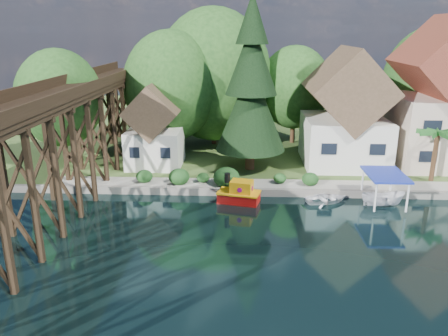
% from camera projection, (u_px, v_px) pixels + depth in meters
% --- Properties ---
extents(ground, '(140.00, 140.00, 0.00)m').
position_uv_depth(ground, '(283.00, 241.00, 27.98)').
color(ground, black).
rests_on(ground, ground).
extents(bank, '(140.00, 52.00, 0.50)m').
position_uv_depth(bank, '(263.00, 126.00, 60.26)').
color(bank, '#324B1E').
rests_on(bank, ground).
extents(seawall, '(60.00, 0.40, 0.62)m').
position_uv_depth(seawall, '(324.00, 193.00, 35.32)').
color(seawall, slate).
rests_on(seawall, ground).
extents(promenade, '(50.00, 2.60, 0.06)m').
position_uv_depth(promenade, '(346.00, 186.00, 36.40)').
color(promenade, gray).
rests_on(promenade, bank).
extents(trestle_bridge, '(4.12, 44.18, 9.30)m').
position_uv_depth(trestle_bridge, '(61.00, 138.00, 31.98)').
color(trestle_bridge, black).
rests_on(trestle_bridge, ground).
extents(house_left, '(7.64, 8.64, 11.02)m').
position_uv_depth(house_left, '(345.00, 116.00, 41.34)').
color(house_left, silver).
rests_on(house_left, bank).
extents(house_center, '(8.65, 9.18, 13.89)m').
position_uv_depth(house_center, '(442.00, 102.00, 41.03)').
color(house_center, beige).
rests_on(house_center, bank).
extents(shed, '(5.09, 5.40, 7.85)m').
position_uv_depth(shed, '(155.00, 131.00, 41.10)').
color(shed, silver).
rests_on(shed, bank).
extents(bg_trees, '(49.90, 13.30, 10.57)m').
position_uv_depth(bg_trees, '(279.00, 86.00, 45.95)').
color(bg_trees, '#382314').
rests_on(bg_trees, bank).
extents(shrubs, '(15.76, 2.47, 1.70)m').
position_uv_depth(shrubs, '(219.00, 176.00, 36.62)').
color(shrubs, '#194318').
rests_on(shrubs, bank).
extents(conifer, '(6.33, 6.33, 15.59)m').
position_uv_depth(conifer, '(251.00, 88.00, 38.63)').
color(conifer, '#382314').
rests_on(conifer, bank).
extents(palm_tree, '(3.65, 3.65, 4.69)m').
position_uv_depth(palm_tree, '(438.00, 134.00, 36.49)').
color(palm_tree, '#382314').
rests_on(palm_tree, bank).
extents(tugboat, '(3.56, 2.47, 2.35)m').
position_uv_depth(tugboat, '(239.00, 194.00, 34.15)').
color(tugboat, '#AB0D0B').
rests_on(tugboat, ground).
extents(boat_white_a, '(4.02, 3.37, 0.71)m').
position_uv_depth(boat_white_a, '(327.00, 197.00, 34.33)').
color(boat_white_a, white).
rests_on(boat_white_a, ground).
extents(boat_canopy, '(3.29, 4.09, 2.62)m').
position_uv_depth(boat_canopy, '(383.00, 192.00, 33.32)').
color(boat_canopy, silver).
rests_on(boat_canopy, ground).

